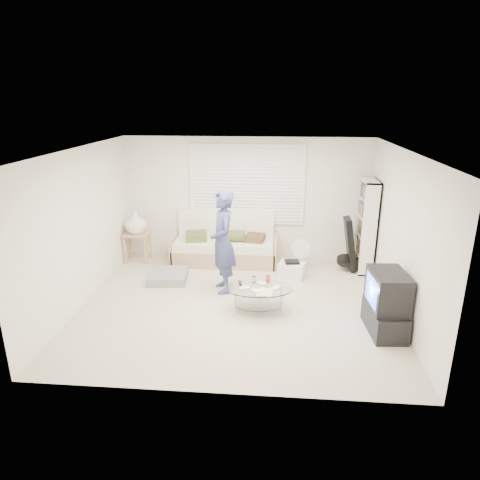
# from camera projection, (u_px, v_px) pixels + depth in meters

# --- Properties ---
(ground) EXTENTS (5.00, 5.00, 0.00)m
(ground) POSITION_uv_depth(u_px,v_px,m) (237.00, 304.00, 7.04)
(ground) COLOR tan
(ground) RESTS_ON ground
(room_shell) EXTENTS (5.02, 4.52, 2.51)m
(room_shell) POSITION_uv_depth(u_px,v_px,m) (239.00, 201.00, 6.97)
(room_shell) COLOR white
(room_shell) RESTS_ON ground
(window_blinds) EXTENTS (2.32, 0.08, 1.62)m
(window_blinds) POSITION_uv_depth(u_px,v_px,m) (247.00, 185.00, 8.63)
(window_blinds) COLOR silver
(window_blinds) RESTS_ON ground
(futon_sofa) EXTENTS (2.12, 0.86, 1.04)m
(futon_sofa) POSITION_uv_depth(u_px,v_px,m) (225.00, 246.00, 8.74)
(futon_sofa) COLOR tan
(futon_sofa) RESTS_ON ground
(grey_floor_pillow) EXTENTS (0.75, 0.75, 0.16)m
(grey_floor_pillow) POSITION_uv_depth(u_px,v_px,m) (168.00, 276.00, 7.93)
(grey_floor_pillow) COLOR slate
(grey_floor_pillow) RESTS_ON ground
(side_table) EXTENTS (0.53, 0.43, 1.06)m
(side_table) POSITION_uv_depth(u_px,v_px,m) (136.00, 225.00, 8.65)
(side_table) COLOR tan
(side_table) RESTS_ON ground
(bookshelf) EXTENTS (0.28, 0.75, 1.78)m
(bookshelf) POSITION_uv_depth(u_px,v_px,m) (366.00, 226.00, 8.19)
(bookshelf) COLOR white
(bookshelf) RESTS_ON ground
(guitar_case) EXTENTS (0.38, 0.39, 1.04)m
(guitar_case) POSITION_uv_depth(u_px,v_px,m) (349.00, 248.00, 8.27)
(guitar_case) COLOR black
(guitar_case) RESTS_ON ground
(floor_fan) EXTENTS (0.40, 0.26, 0.64)m
(floor_fan) POSITION_uv_depth(u_px,v_px,m) (301.00, 252.00, 8.31)
(floor_fan) COLOR white
(floor_fan) RESTS_ON ground
(storage_bin) EXTENTS (0.55, 0.45, 0.33)m
(storage_bin) POSITION_uv_depth(u_px,v_px,m) (292.00, 270.00, 8.04)
(storage_bin) COLOR white
(storage_bin) RESTS_ON ground
(tv_unit) EXTENTS (0.52, 0.88, 0.92)m
(tv_unit) POSITION_uv_depth(u_px,v_px,m) (386.00, 303.00, 6.08)
(tv_unit) COLOR black
(tv_unit) RESTS_ON ground
(coffee_table) EXTENTS (1.11, 0.74, 0.52)m
(coffee_table) POSITION_uv_depth(u_px,v_px,m) (259.00, 292.00, 6.72)
(coffee_table) COLOR silver
(coffee_table) RESTS_ON ground
(standing_person) EXTENTS (0.61, 0.75, 1.80)m
(standing_person) POSITION_uv_depth(u_px,v_px,m) (223.00, 242.00, 7.26)
(standing_person) COLOR navy
(standing_person) RESTS_ON ground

